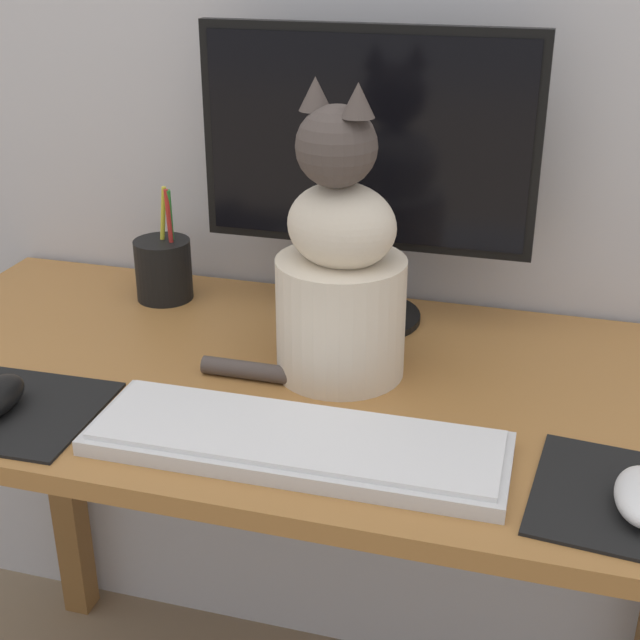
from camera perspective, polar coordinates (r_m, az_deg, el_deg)
desk at (r=1.23m, az=-1.66°, el=-8.55°), size 1.16×0.58×0.74m
monitor at (r=1.24m, az=2.96°, el=10.09°), size 0.47×0.17×0.42m
keyboard at (r=1.00m, az=-1.52°, el=-7.81°), size 0.47×0.15×0.02m
mousepad_left at (r=1.14m, az=-19.19°, el=-5.44°), size 0.22×0.19×0.00m
cat at (r=1.11m, az=1.24°, el=3.09°), size 0.28×0.21×0.38m
pen_cup at (r=1.40m, az=-9.97°, el=3.26°), size 0.09×0.09×0.18m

